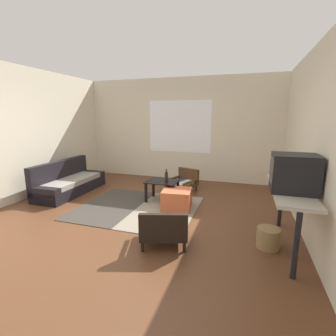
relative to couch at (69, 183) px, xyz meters
name	(u,v)px	position (x,y,z in m)	size (l,w,h in m)	color
ground_plane	(131,221)	(2.03, -0.97, -0.23)	(7.80, 7.80, 0.00)	#56331E
far_wall_with_window	(180,130)	(2.03, 2.09, 1.12)	(5.60, 0.13, 2.70)	beige
side_wall_right	(318,143)	(4.69, -0.67, 1.12)	(0.12, 6.60, 2.70)	beige
side_wall_left	(15,134)	(-0.63, -0.67, 1.12)	(0.12, 6.60, 2.70)	beige
area_rug	(138,208)	(1.89, -0.40, -0.22)	(2.17, 1.93, 0.01)	#38332D
couch	(69,183)	(0.00, 0.00, 0.00)	(0.70, 1.77, 0.72)	black
coffee_table	(162,185)	(2.20, 0.12, 0.11)	(0.63, 0.49, 0.42)	black
armchair_by_window	(184,181)	(2.43, 0.96, 0.00)	(0.74, 0.75, 0.50)	#472D19
armchair_striped_foreground	(164,229)	(2.80, -1.55, 0.01)	(0.75, 0.70, 0.52)	black
ottoman_orange	(177,199)	(2.60, -0.21, -0.04)	(0.52, 0.52, 0.37)	#BC5633
console_shelf	(290,195)	(4.34, -1.09, 0.50)	(0.45, 1.49, 0.81)	#B2AD9E
crt_television	(294,173)	(4.34, -1.23, 0.81)	(0.51, 0.44, 0.45)	black
clay_vase	(287,172)	(4.34, -0.66, 0.70)	(0.21, 0.21, 0.31)	#935B38
glass_bottle	(166,177)	(2.31, 0.05, 0.31)	(0.06, 0.06, 0.27)	black
wicker_basket	(268,238)	(4.13, -1.18, -0.09)	(0.30, 0.30, 0.27)	olive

